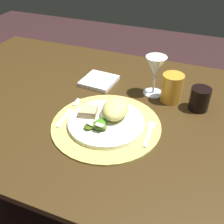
{
  "coord_description": "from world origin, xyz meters",
  "views": [
    {
      "loc": [
        0.31,
        -0.72,
        1.29
      ],
      "look_at": [
        0.04,
        -0.05,
        0.77
      ],
      "focal_mm": 43.35,
      "sensor_mm": 36.0,
      "label": 1
    }
  ],
  "objects_px": {
    "spoon": "(150,130)",
    "napkin": "(99,81)",
    "wine_glass": "(155,68)",
    "amber_tumbler": "(172,88)",
    "dining_table": "(107,134)",
    "fork": "(68,113)",
    "dinner_plate": "(106,122)",
    "dark_tumbler": "(200,99)"
  },
  "relations": [
    {
      "from": "fork",
      "to": "napkin",
      "type": "xyz_separation_m",
      "value": [
        0.01,
        0.24,
        -0.0
      ]
    },
    {
      "from": "dinner_plate",
      "to": "amber_tumbler",
      "type": "xyz_separation_m",
      "value": [
        0.16,
        0.22,
        0.04
      ]
    },
    {
      "from": "amber_tumbler",
      "to": "dark_tumbler",
      "type": "relative_size",
      "value": 1.27
    },
    {
      "from": "dark_tumbler",
      "to": "fork",
      "type": "bearing_deg",
      "value": -153.14
    },
    {
      "from": "fork",
      "to": "wine_glass",
      "type": "xyz_separation_m",
      "value": [
        0.23,
        0.24,
        0.1
      ]
    },
    {
      "from": "dining_table",
      "to": "napkin",
      "type": "xyz_separation_m",
      "value": [
        -0.09,
        0.14,
        0.14
      ]
    },
    {
      "from": "dining_table",
      "to": "wine_glass",
      "type": "xyz_separation_m",
      "value": [
        0.13,
        0.14,
        0.24
      ]
    },
    {
      "from": "dinner_plate",
      "to": "spoon",
      "type": "xyz_separation_m",
      "value": [
        0.14,
        0.02,
        -0.0
      ]
    },
    {
      "from": "dark_tumbler",
      "to": "dining_table",
      "type": "bearing_deg",
      "value": -161.76
    },
    {
      "from": "wine_glass",
      "to": "amber_tumbler",
      "type": "height_order",
      "value": "wine_glass"
    },
    {
      "from": "spoon",
      "to": "napkin",
      "type": "xyz_separation_m",
      "value": [
        -0.27,
        0.22,
        -0.0
      ]
    },
    {
      "from": "amber_tumbler",
      "to": "dinner_plate",
      "type": "bearing_deg",
      "value": -125.6
    },
    {
      "from": "spoon",
      "to": "wine_glass",
      "type": "xyz_separation_m",
      "value": [
        -0.05,
        0.22,
        0.1
      ]
    },
    {
      "from": "dining_table",
      "to": "dinner_plate",
      "type": "relative_size",
      "value": 6.11
    },
    {
      "from": "dinner_plate",
      "to": "napkin",
      "type": "relative_size",
      "value": 1.88
    },
    {
      "from": "wine_glass",
      "to": "dark_tumbler",
      "type": "height_order",
      "value": "wine_glass"
    },
    {
      "from": "napkin",
      "to": "wine_glass",
      "type": "relative_size",
      "value": 0.86
    },
    {
      "from": "amber_tumbler",
      "to": "spoon",
      "type": "bearing_deg",
      "value": -96.0
    },
    {
      "from": "dining_table",
      "to": "wine_glass",
      "type": "height_order",
      "value": "wine_glass"
    },
    {
      "from": "napkin",
      "to": "amber_tumbler",
      "type": "distance_m",
      "value": 0.3
    },
    {
      "from": "dinner_plate",
      "to": "spoon",
      "type": "relative_size",
      "value": 1.93
    },
    {
      "from": "dining_table",
      "to": "spoon",
      "type": "relative_size",
      "value": 11.83
    },
    {
      "from": "amber_tumbler",
      "to": "napkin",
      "type": "bearing_deg",
      "value": 175.94
    },
    {
      "from": "spoon",
      "to": "napkin",
      "type": "bearing_deg",
      "value": 140.96
    },
    {
      "from": "fork",
      "to": "napkin",
      "type": "bearing_deg",
      "value": 88.39
    },
    {
      "from": "fork",
      "to": "dining_table",
      "type": "bearing_deg",
      "value": 46.6
    },
    {
      "from": "spoon",
      "to": "dark_tumbler",
      "type": "distance_m",
      "value": 0.22
    },
    {
      "from": "wine_glass",
      "to": "dark_tumbler",
      "type": "relative_size",
      "value": 1.84
    },
    {
      "from": "napkin",
      "to": "wine_glass",
      "type": "height_order",
      "value": "wine_glass"
    },
    {
      "from": "dining_table",
      "to": "dinner_plate",
      "type": "bearing_deg",
      "value": -67.67
    },
    {
      "from": "wine_glass",
      "to": "dark_tumbler",
      "type": "bearing_deg",
      "value": -13.15
    },
    {
      "from": "dark_tumbler",
      "to": "spoon",
      "type": "bearing_deg",
      "value": -123.54
    },
    {
      "from": "dinner_plate",
      "to": "amber_tumbler",
      "type": "bearing_deg",
      "value": 54.4
    },
    {
      "from": "wine_glass",
      "to": "napkin",
      "type": "bearing_deg",
      "value": -179.77
    },
    {
      "from": "napkin",
      "to": "wine_glass",
      "type": "distance_m",
      "value": 0.24
    },
    {
      "from": "dining_table",
      "to": "wine_glass",
      "type": "bearing_deg",
      "value": 46.53
    },
    {
      "from": "wine_glass",
      "to": "amber_tumbler",
      "type": "relative_size",
      "value": 1.45
    },
    {
      "from": "wine_glass",
      "to": "dark_tumbler",
      "type": "distance_m",
      "value": 0.19
    },
    {
      "from": "amber_tumbler",
      "to": "dark_tumbler",
      "type": "xyz_separation_m",
      "value": [
        0.1,
        -0.02,
        -0.01
      ]
    },
    {
      "from": "dining_table",
      "to": "dinner_plate",
      "type": "height_order",
      "value": "dinner_plate"
    },
    {
      "from": "wine_glass",
      "to": "amber_tumbler",
      "type": "bearing_deg",
      "value": -17.05
    },
    {
      "from": "dinner_plate",
      "to": "napkin",
      "type": "height_order",
      "value": "dinner_plate"
    }
  ]
}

